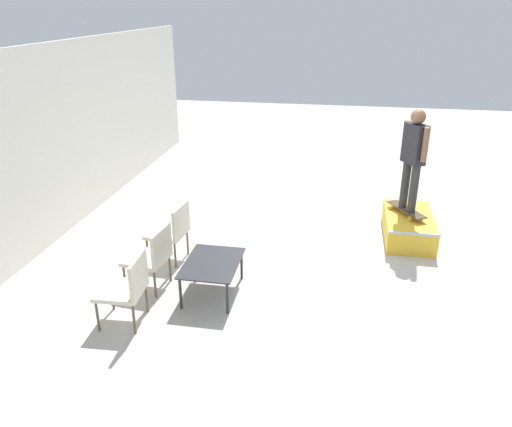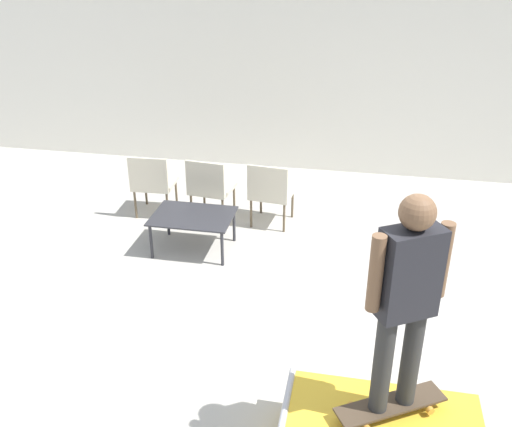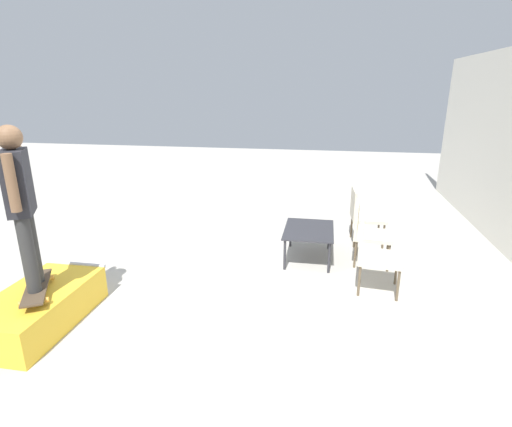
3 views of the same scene
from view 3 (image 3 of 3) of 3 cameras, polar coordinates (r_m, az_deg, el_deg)
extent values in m
plane|color=#B7B2A8|center=(5.09, -11.71, -10.96)|extent=(24.00, 24.00, 0.00)
cube|color=gold|center=(4.86, -28.55, -11.80)|extent=(1.39, 0.74, 0.38)
cylinder|color=#B7B7BC|center=(5.27, -24.29, -6.61)|extent=(0.05, 0.74, 0.05)
cube|color=#473828|center=(4.68, -28.84, -9.16)|extent=(0.80, 0.59, 0.02)
cylinder|color=gold|center=(4.45, -27.67, -10.85)|extent=(0.06, 0.05, 0.05)
cylinder|color=gold|center=(4.49, -30.62, -11.07)|extent=(0.06, 0.05, 0.05)
cylinder|color=gold|center=(4.90, -27.09, -8.16)|extent=(0.06, 0.05, 0.05)
cylinder|color=gold|center=(4.94, -29.75, -8.39)|extent=(0.06, 0.05, 0.05)
cylinder|color=#2D2D2D|center=(4.63, -29.38, -4.18)|extent=(0.13, 0.13, 0.77)
cylinder|color=#2D2D2D|center=(4.43, -29.76, -5.18)|extent=(0.13, 0.13, 0.77)
cube|color=#232328|center=(4.35, -30.93, 3.83)|extent=(0.43, 0.37, 0.61)
cylinder|color=brown|center=(4.57, -30.54, 5.04)|extent=(0.09, 0.09, 0.52)
cylinder|color=brown|center=(4.11, -31.55, 3.71)|extent=(0.09, 0.09, 0.52)
sphere|color=brown|center=(4.28, -31.80, 9.25)|extent=(0.22, 0.22, 0.22)
cube|color=#2D2D33|center=(5.78, 7.57, -2.32)|extent=(0.95, 0.70, 0.02)
cylinder|color=#2D2D33|center=(6.28, 4.95, -2.82)|extent=(0.04, 0.04, 0.44)
cylinder|color=#2D2D33|center=(5.49, 4.12, -5.89)|extent=(0.04, 0.04, 0.44)
cylinder|color=#2D2D33|center=(6.26, 10.41, -3.12)|extent=(0.04, 0.04, 0.44)
cylinder|color=#2D2D33|center=(5.47, 10.40, -6.24)|extent=(0.04, 0.04, 0.44)
cylinder|color=brown|center=(6.49, 17.75, -3.13)|extent=(0.03, 0.03, 0.40)
cylinder|color=brown|center=(6.90, 17.12, -1.85)|extent=(0.03, 0.03, 0.40)
cylinder|color=brown|center=(6.42, 13.89, -3.02)|extent=(0.03, 0.03, 0.40)
cylinder|color=brown|center=(6.83, 13.49, -1.73)|extent=(0.03, 0.03, 0.40)
cube|color=beige|center=(6.59, 15.72, -0.59)|extent=(0.55, 0.55, 0.05)
cube|color=beige|center=(6.49, 13.80, 1.50)|extent=(0.52, 0.07, 0.43)
cylinder|color=brown|center=(5.72, 18.40, -6.04)|extent=(0.03, 0.03, 0.40)
cylinder|color=brown|center=(6.12, 18.31, -4.44)|extent=(0.03, 0.03, 0.40)
cylinder|color=brown|center=(5.71, 13.97, -5.67)|extent=(0.03, 0.03, 0.40)
cylinder|color=brown|center=(6.12, 14.20, -4.09)|extent=(0.03, 0.03, 0.40)
cube|color=beige|center=(5.83, 16.41, -3.01)|extent=(0.58, 0.58, 0.05)
cube|color=beige|center=(5.76, 14.23, -0.57)|extent=(0.52, 0.10, 0.43)
cylinder|color=brown|center=(5.00, 19.63, -9.67)|extent=(0.03, 0.03, 0.40)
cylinder|color=brown|center=(5.40, 19.42, -7.59)|extent=(0.03, 0.03, 0.40)
cylinder|color=brown|center=(4.98, 14.53, -9.28)|extent=(0.03, 0.03, 0.40)
cylinder|color=brown|center=(5.38, 14.72, -7.21)|extent=(0.03, 0.03, 0.40)
cube|color=beige|center=(5.09, 17.30, -6.14)|extent=(0.57, 0.57, 0.05)
cube|color=beige|center=(5.00, 14.80, -3.40)|extent=(0.52, 0.10, 0.43)
camera|label=1|loc=(11.12, 0.96, 23.58)|focal=35.00mm
camera|label=2|loc=(7.01, -52.71, 19.64)|focal=40.00mm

